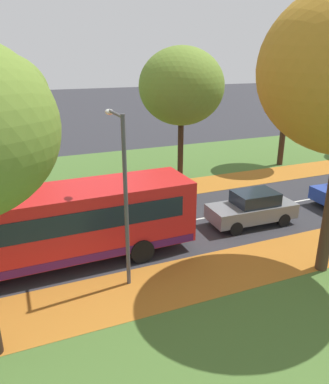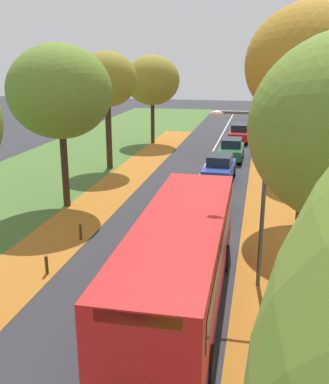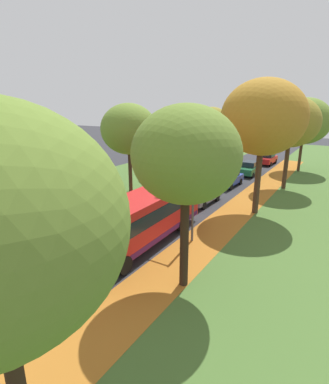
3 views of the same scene
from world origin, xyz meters
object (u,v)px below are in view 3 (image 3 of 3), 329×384
tree_right_mid (263,118)px  tree_left_mid (129,129)px  tree_left_near (34,143)px  bus (142,217)px  car_green_third_in_line (250,168)px  bollard_fifth (95,216)px  car_blue_following (229,178)px  tree_left_far (171,122)px  streetlamp_right (189,182)px  car_red_fourth_in_line (268,158)px  tree_right_distant (305,121)px  bollard_sixth (123,204)px  bollard_fourth (58,233)px  tree_right_far (291,122)px  bollard_third (9,252)px  tree_left_distant (212,123)px  car_grey_lead (203,194)px  tree_right_near (186,155)px

tree_right_mid → tree_left_mid: bearing=-178.1°
tree_left_near → bus: 8.56m
tree_left_mid → car_green_third_in_line: (7.70, 12.91, -5.09)m
bollard_fifth → bus: size_ratio=0.07×
tree_left_mid → bus: tree_left_mid is taller
tree_left_near → car_blue_following: bearing=67.0°
tree_left_near → tree_left_far: tree_left_far is taller
streetlamp_right → bollard_fifth: bearing=-173.9°
car_blue_following → car_red_fourth_in_line: size_ratio=1.00×
tree_right_distant → car_blue_following: tree_right_distant is taller
tree_right_mid → bollard_fifth: (-9.40, -7.83, -6.85)m
tree_left_near → bollard_sixth: bearing=69.0°
bollard_fourth → car_red_fourth_in_line: car_red_fourth_in_line is taller
tree_right_far → bollard_third: (-9.88, -22.83, -6.11)m
bus → car_red_fourth_in_line: size_ratio=2.44×
bollard_third → bollard_fifth: size_ratio=1.07×
tree_left_mid → car_red_fourth_in_line: bearing=69.1°
tree_right_distant → car_blue_following: 13.60m
tree_left_distant → streetlamp_right: size_ratio=1.29×
tree_right_mid → bollard_fifth: bearing=-140.2°
bollard_sixth → car_red_fourth_in_line: 25.47m
tree_left_near → bus: (7.40, 1.40, -4.06)m
tree_right_far → bollard_fourth: bearing=-116.8°
tree_left_far → bollard_fifth: (2.98, -15.84, -5.72)m
tree_right_distant → car_green_third_in_line: bearing=-130.4°
tree_left_mid → bollard_sixth: bearing=-59.4°
tree_left_near → bollard_fifth: (2.28, 2.61, -5.41)m
bollard_fifth → car_green_third_in_line: bearing=75.6°
tree_left_mid → tree_left_distant: size_ratio=1.06×
car_grey_lead → streetlamp_right: bearing=-72.4°
bollard_fifth → bollard_third: bearing=-90.0°
tree_left_mid → tree_right_far: size_ratio=0.93×
bollard_fourth → car_red_fourth_in_line: size_ratio=0.13×
bollard_third → tree_left_near: bearing=120.4°
bollard_sixth → car_green_third_in_line: car_green_third_in_line is taller
car_green_third_in_line → tree_right_far: bearing=-40.6°
bollard_fourth → bus: (5.16, 2.04, 1.42)m
car_red_fourth_in_line → tree_right_mid: bearing=-78.9°
tree_left_distant → bollard_third: 32.91m
tree_left_far → bollard_sixth: bearing=-76.8°
tree_left_far → tree_right_mid: size_ratio=0.80×
tree_left_distant → tree_right_near: (11.56, -29.54, 0.56)m
tree_right_far → bollard_sixth: size_ratio=12.65×
tree_left_mid → car_grey_lead: size_ratio=1.94×
tree_right_near → bollard_fourth: (-9.31, 0.37, -5.83)m
bollard_fourth → tree_left_near: bearing=164.2°
bollard_fifth → streetlamp_right: streetlamp_right is taller
bollard_third → streetlamp_right: streetlamp_right is taller
bollard_fifth → bollard_sixth: bearing=90.5°
streetlamp_right → tree_right_mid: bearing=72.5°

